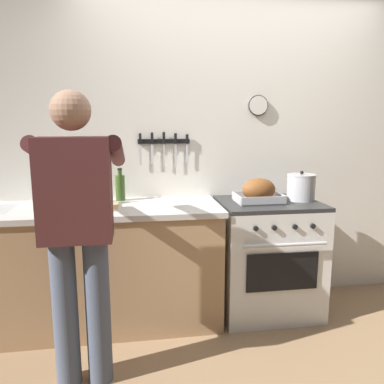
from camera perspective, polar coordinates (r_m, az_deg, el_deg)
The scene contains 12 objects.
wall_back at distance 3.16m, azimuth 5.97°, elevation 6.89°, with size 6.00×0.13×2.60m.
counter_block at distance 2.91m, azimuth -16.61°, elevation -10.82°, with size 2.03×0.65×0.90m.
stove at distance 3.05m, azimuth 11.47°, elevation -9.72°, with size 0.76×0.67×0.90m.
person_cook at distance 2.14m, azimuth -17.18°, elevation -4.52°, with size 0.51×0.63×1.66m.
roasting_pan at distance 2.86m, azimuth 10.22°, elevation 0.08°, with size 0.35×0.26×0.19m.
stock_pot at distance 3.03m, azimuth 16.41°, elevation 0.72°, with size 0.22×0.22×0.23m.
cutting_board at distance 2.71m, azimuth -15.11°, elevation -2.27°, with size 0.36×0.24×0.02m, color tan.
bottle_cooking_oil at distance 2.80m, azimuth -15.81°, elevation 0.39°, with size 0.07×0.07×0.29m.
bottle_olive_oil at distance 2.94m, azimuth -10.97°, elevation 0.75°, with size 0.07×0.07×0.25m.
bottle_dish_soap at distance 3.03m, azimuth -18.67°, elevation 0.31°, with size 0.08×0.08×0.21m.
bottle_vinegar at distance 2.87m, azimuth -18.11°, elevation 0.18°, with size 0.07×0.07×0.25m.
bottle_soy_sauce at distance 2.95m, azimuth -18.64°, elevation 0.16°, with size 0.06×0.06×0.22m.
Camera 1 is at (-0.79, -1.70, 1.48)m, focal length 34.71 mm.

